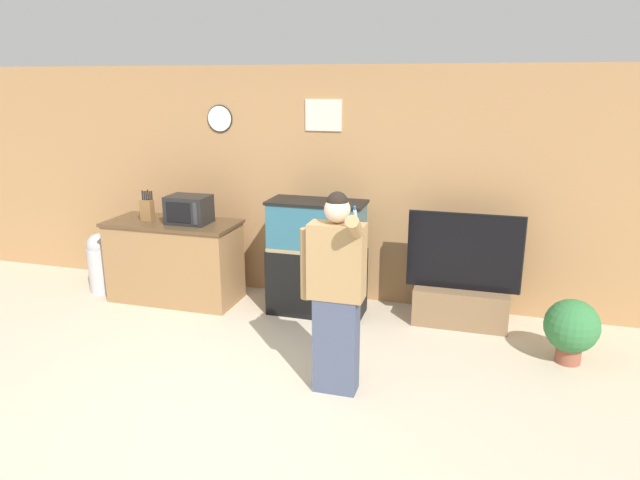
# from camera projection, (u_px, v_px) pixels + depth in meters

# --- Properties ---
(ground_plane) EXTENTS (18.00, 18.00, 0.00)m
(ground_plane) POSITION_uv_depth(u_px,v_px,m) (226.00, 402.00, 4.47)
(ground_plane) COLOR beige
(wall_back_paneled) EXTENTS (10.00, 0.08, 2.60)m
(wall_back_paneled) POSITION_uv_depth(u_px,v_px,m) (316.00, 185.00, 6.42)
(wall_back_paneled) COLOR #A87A4C
(wall_back_paneled) RESTS_ON ground_plane
(counter_island) EXTENTS (1.48, 0.67, 0.92)m
(counter_island) POSITION_uv_depth(u_px,v_px,m) (175.00, 261.00, 6.47)
(counter_island) COLOR olive
(counter_island) RESTS_ON ground_plane
(microwave) EXTENTS (0.46, 0.34, 0.31)m
(microwave) POSITION_uv_depth(u_px,v_px,m) (189.00, 210.00, 6.23)
(microwave) COLOR black
(microwave) RESTS_ON counter_island
(knife_block) EXTENTS (0.14, 0.09, 0.34)m
(knife_block) POSITION_uv_depth(u_px,v_px,m) (147.00, 209.00, 6.36)
(knife_block) COLOR brown
(knife_block) RESTS_ON counter_island
(aquarium_on_stand) EXTENTS (1.02, 0.46, 1.24)m
(aquarium_on_stand) POSITION_uv_depth(u_px,v_px,m) (317.00, 258.00, 6.05)
(aquarium_on_stand) COLOR black
(aquarium_on_stand) RESTS_ON ground_plane
(tv_on_stand) EXTENTS (1.14, 0.40, 1.17)m
(tv_on_stand) POSITION_uv_depth(u_px,v_px,m) (461.00, 293.00, 5.83)
(tv_on_stand) COLOR brown
(tv_on_stand) RESTS_ON ground_plane
(person_standing) EXTENTS (0.52, 0.39, 1.64)m
(person_standing) POSITION_uv_depth(u_px,v_px,m) (335.00, 291.00, 4.44)
(person_standing) COLOR #424C66
(person_standing) RESTS_ON ground_plane
(potted_plant) EXTENTS (0.48, 0.48, 0.59)m
(potted_plant) POSITION_uv_depth(u_px,v_px,m) (572.00, 328.00, 5.03)
(potted_plant) COLOR brown
(potted_plant) RESTS_ON ground_plane
(trash_bin) EXTENTS (0.30, 0.30, 0.71)m
(trash_bin) POSITION_uv_depth(u_px,v_px,m) (101.00, 262.00, 6.74)
(trash_bin) COLOR #B7B7BC
(trash_bin) RESTS_ON ground_plane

